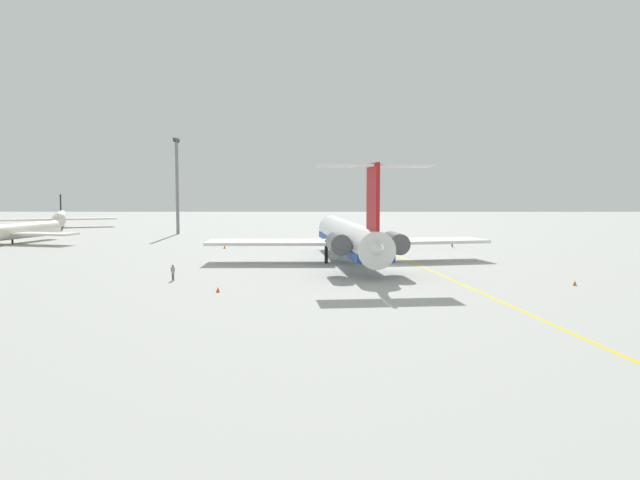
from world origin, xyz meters
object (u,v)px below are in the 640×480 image
(airliner_mid_right, at_px, (15,231))
(ground_crew_near_nose, at_px, (173,271))
(safety_cone_wingtip, at_px, (218,290))
(airliner_far_right, at_px, (60,218))
(main_jetliner, at_px, (351,237))
(ground_crew_near_tail, at_px, (452,241))
(light_mast, at_px, (177,181))
(safety_cone_tail, at_px, (224,247))
(safety_cone_nose, at_px, (575,283))

(airliner_mid_right, relative_size, ground_crew_near_nose, 14.51)
(ground_crew_near_nose, relative_size, safety_cone_wingtip, 3.18)
(airliner_mid_right, relative_size, airliner_far_right, 0.93)
(main_jetliner, distance_m, safety_cone_wingtip, 28.26)
(main_jetliner, bearing_deg, safety_cone_wingtip, 143.59)
(main_jetliner, height_order, airliner_mid_right, main_jetliner)
(airliner_mid_right, height_order, ground_crew_near_tail, airliner_mid_right)
(main_jetliner, relative_size, airliner_far_right, 1.62)
(airliner_far_right, relative_size, ground_crew_near_nose, 15.63)
(main_jetliner, distance_m, ground_crew_near_tail, 29.93)
(airliner_mid_right, relative_size, light_mast, 1.21)
(ground_crew_near_tail, height_order, safety_cone_tail, ground_crew_near_tail)
(airliner_mid_right, bearing_deg, ground_crew_near_nose, -125.89)
(ground_crew_near_tail, height_order, safety_cone_wingtip, ground_crew_near_tail)
(airliner_far_right, distance_m, safety_cone_wingtip, 115.37)
(main_jetliner, relative_size, ground_crew_near_tail, 26.39)
(safety_cone_wingtip, bearing_deg, airliner_far_right, 29.59)
(airliner_mid_right, xyz_separation_m, safety_cone_nose, (-49.49, -82.65, -1.97))
(main_jetliner, xyz_separation_m, airliner_far_right, (75.95, 70.92, -1.04))
(safety_cone_nose, bearing_deg, light_mast, 38.37)
(ground_crew_near_nose, height_order, light_mast, light_mast)
(safety_cone_nose, bearing_deg, ground_crew_near_nose, 85.53)
(airliner_mid_right, distance_m, ground_crew_near_nose, 60.96)
(ground_crew_near_tail, relative_size, safety_cone_nose, 3.05)
(main_jetliner, bearing_deg, airliner_far_right, 36.47)
(ground_crew_near_nose, relative_size, ground_crew_near_tail, 1.04)
(main_jetliner, xyz_separation_m, light_mast, (53.93, 35.77, 8.13))
(safety_cone_wingtip, xyz_separation_m, light_mast, (78.29, 21.80, 11.36))
(ground_crew_near_tail, height_order, safety_cone_nose, ground_crew_near_tail)
(airliner_far_right, xyz_separation_m, safety_cone_tail, (-55.69, -50.65, -2.20))
(ground_crew_near_nose, relative_size, safety_cone_tail, 3.18)
(safety_cone_nose, height_order, safety_cone_wingtip, same)
(safety_cone_wingtip, relative_size, light_mast, 0.03)
(main_jetliner, distance_m, safety_cone_nose, 30.23)
(safety_cone_wingtip, height_order, light_mast, light_mast)
(main_jetliner, relative_size, safety_cone_wingtip, 80.42)
(airliner_far_right, bearing_deg, main_jetliner, 21.80)
(airliner_mid_right, height_order, safety_cone_tail, airliner_mid_right)
(light_mast, bearing_deg, ground_crew_near_nose, -167.55)
(ground_crew_near_tail, distance_m, safety_cone_wingtip, 57.76)
(safety_cone_nose, height_order, safety_cone_tail, same)
(airliner_far_right, height_order, safety_cone_wingtip, airliner_far_right)
(safety_cone_wingtip, distance_m, safety_cone_tail, 45.06)
(safety_cone_wingtip, bearing_deg, airliner_mid_right, 40.45)
(main_jetliner, xyz_separation_m, airliner_mid_right, (29.68, 60.05, -1.26))
(ground_crew_near_nose, distance_m, ground_crew_near_tail, 55.58)
(main_jetliner, distance_m, ground_crew_near_nose, 26.19)
(airliner_mid_right, xyz_separation_m, ground_crew_near_nose, (-46.14, -39.81, -1.14))
(ground_crew_near_nose, bearing_deg, safety_cone_tail, 1.73)
(light_mast, bearing_deg, main_jetliner, -146.45)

